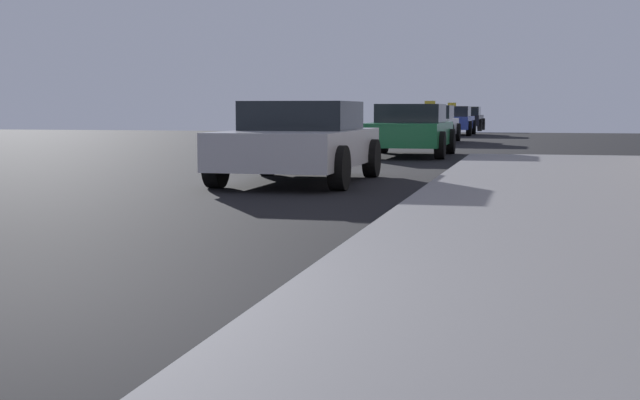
% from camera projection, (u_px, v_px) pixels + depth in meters
% --- Properties ---
extents(car_silver, '(2.06, 4.01, 1.27)m').
position_uv_depth(car_silver, '(300.00, 141.00, 13.85)').
color(car_silver, '#B7B7BF').
rests_on(car_silver, ground_plane).
extents(car_green, '(1.97, 4.03, 1.27)m').
position_uv_depth(car_green, '(410.00, 130.00, 21.57)').
color(car_green, '#196638').
rests_on(car_green, ground_plane).
extents(car_white, '(1.94, 4.11, 1.43)m').
position_uv_depth(car_white, '(429.00, 124.00, 30.48)').
color(car_white, white).
rests_on(car_white, ground_plane).
extents(car_blue, '(2.00, 4.32, 1.43)m').
position_uv_depth(car_blue, '(451.00, 120.00, 39.15)').
color(car_blue, '#233899').
rests_on(car_blue, ground_plane).
extents(car_black, '(1.96, 4.42, 1.27)m').
position_uv_depth(car_black, '(465.00, 118.00, 47.04)').
color(car_black, black).
rests_on(car_black, ground_plane).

